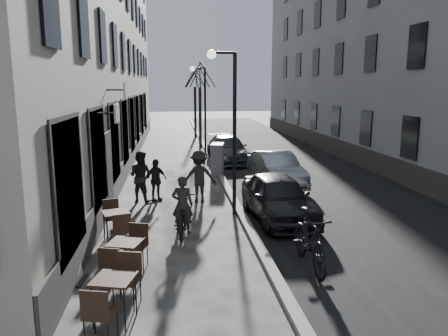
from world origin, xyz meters
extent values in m
plane|color=#393734|center=(0.00, 0.00, 0.00)|extent=(120.00, 120.00, 0.00)
cube|color=black|center=(3.85, 16.00, 0.00)|extent=(7.30, 60.00, 0.00)
cube|color=slate|center=(0.20, 16.00, 0.06)|extent=(0.25, 60.00, 0.12)
cube|color=gray|center=(-6.00, 16.50, 8.00)|extent=(4.00, 35.00, 16.00)
cube|color=gray|center=(9.50, 16.50, 8.00)|extent=(4.00, 35.00, 16.00)
cylinder|color=black|center=(0.00, 6.00, 2.50)|extent=(0.12, 0.12, 5.00)
cylinder|color=black|center=(-0.35, 6.00, 5.00)|extent=(0.70, 0.08, 0.08)
sphere|color=#FFF2CC|center=(-0.70, 6.00, 4.95)|extent=(0.28, 0.28, 0.28)
cylinder|color=black|center=(0.00, 18.00, 2.50)|extent=(0.12, 0.12, 5.00)
cylinder|color=black|center=(-0.35, 18.00, 5.00)|extent=(0.70, 0.08, 0.08)
sphere|color=#FFF2CC|center=(-0.70, 18.00, 4.95)|extent=(0.28, 0.28, 0.28)
cylinder|color=black|center=(-0.10, 21.00, 1.95)|extent=(0.20, 0.20, 3.90)
cylinder|color=black|center=(-0.10, 27.00, 1.95)|extent=(0.20, 0.20, 3.90)
cube|color=black|center=(-2.95, -0.11, 0.80)|extent=(0.82, 0.82, 0.04)
cylinder|color=black|center=(-3.29, -0.31, 0.39)|extent=(0.03, 0.03, 0.78)
cylinder|color=black|center=(-2.75, -0.45, 0.39)|extent=(0.03, 0.03, 0.78)
cylinder|color=black|center=(-3.15, 0.23, 0.39)|extent=(0.03, 0.03, 0.78)
cylinder|color=black|center=(-2.61, 0.09, 0.39)|extent=(0.03, 0.03, 0.78)
cube|color=black|center=(-2.94, 1.67, 0.79)|extent=(0.83, 0.83, 0.04)
cylinder|color=black|center=(-3.29, 1.49, 0.39)|extent=(0.03, 0.03, 0.77)
cylinder|color=black|center=(-2.76, 1.33, 0.39)|extent=(0.03, 0.03, 0.77)
cylinder|color=black|center=(-3.13, 2.02, 0.39)|extent=(0.03, 0.03, 0.77)
cylinder|color=black|center=(-2.60, 1.86, 0.39)|extent=(0.03, 0.03, 0.77)
cube|color=black|center=(-3.42, 3.96, 0.79)|extent=(0.83, 0.83, 0.04)
cylinder|color=black|center=(-3.60, 3.61, 0.38)|extent=(0.03, 0.03, 0.77)
cylinder|color=black|center=(-3.07, 3.78, 0.38)|extent=(0.03, 0.03, 0.77)
cylinder|color=black|center=(-3.76, 4.14, 0.38)|extent=(0.03, 0.03, 0.77)
cylinder|color=black|center=(-3.23, 4.30, 0.38)|extent=(0.03, 0.03, 0.77)
cube|color=black|center=(-3.95, 1.60, 0.02)|extent=(0.35, 0.62, 0.04)
cube|color=silver|center=(-4.03, 1.60, 0.53)|extent=(0.31, 0.62, 1.00)
cube|color=slate|center=(0.10, 12.17, 0.73)|extent=(0.70, 1.05, 1.45)
imported|color=black|center=(-1.67, 4.41, 0.50)|extent=(0.87, 1.96, 1.00)
imported|color=#292623|center=(-1.67, 4.41, 0.82)|extent=(0.64, 0.45, 1.63)
imported|color=black|center=(-3.05, 7.97, 0.90)|extent=(1.09, 1.02, 1.80)
imported|color=black|center=(-1.00, 7.65, 0.91)|extent=(1.19, 0.70, 1.83)
imported|color=black|center=(-2.53, 8.01, 0.75)|extent=(0.94, 0.78, 1.50)
imported|color=black|center=(1.26, 5.36, 0.70)|extent=(1.92, 4.19, 1.39)
imported|color=#9EA2A7|center=(2.30, 9.94, 0.67)|extent=(1.77, 4.18, 1.34)
imported|color=#31343A|center=(1.00, 15.60, 0.68)|extent=(2.02, 4.74, 1.36)
imported|color=black|center=(1.10, 1.73, 0.65)|extent=(0.63, 2.17, 1.30)
camera|label=1|loc=(-1.90, -7.25, 4.07)|focal=35.00mm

